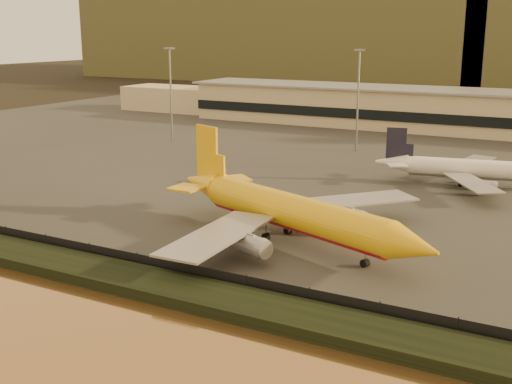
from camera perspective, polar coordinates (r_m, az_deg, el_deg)
ground at (r=91.00m, az=-2.36°, el=-5.10°), size 900.00×900.00×0.00m
embankment at (r=77.60m, az=-8.84°, el=-8.20°), size 320.00×7.00×1.40m
tarmac at (r=176.96m, az=13.57°, el=4.03°), size 320.00×220.00×0.20m
perimeter_fence at (r=80.35m, az=-7.13°, el=-6.88°), size 300.00×0.05×2.20m
terminal_building at (r=209.09m, az=12.01°, el=7.32°), size 202.00×25.00×12.60m
apron_light_masts at (r=152.24m, az=17.42°, el=8.13°), size 152.20×12.20×25.40m
distant_hills at (r=418.80m, az=20.05°, el=13.52°), size 470.00×160.00×70.00m
dhl_cargo_jet at (r=92.43m, az=3.04°, el=-1.80°), size 48.04×45.61×14.81m
white_narrowbody_jet at (r=133.35m, az=18.65°, el=1.92°), size 37.72×36.30×10.88m
gse_vehicle_yellow at (r=109.52m, az=5.32°, el=-1.24°), size 4.01×2.58×1.67m
gse_vehicle_white at (r=129.15m, az=-3.91°, el=1.18°), size 3.99×1.98×1.75m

